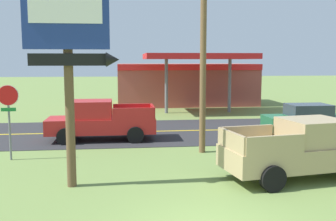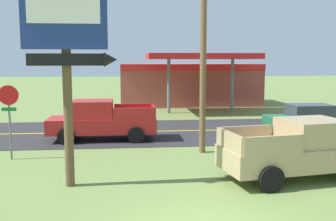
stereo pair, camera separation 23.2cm
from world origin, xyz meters
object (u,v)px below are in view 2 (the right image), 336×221
(utility_pole, at_px, (203,43))
(car_green_near_lane, at_px, (308,120))
(stop_sign, at_px, (9,109))
(pickup_red_on_road, at_px, (101,121))
(motel_sign, at_px, (67,38))
(pickup_tan_parked_on_lawn, at_px, (301,150))
(gas_station, at_px, (189,83))

(utility_pole, height_order, car_green_near_lane, utility_pole)
(stop_sign, height_order, pickup_red_on_road, stop_sign)
(car_green_near_lane, bearing_deg, motel_sign, -146.55)
(motel_sign, distance_m, utility_pole, 6.42)
(pickup_red_on_road, bearing_deg, stop_sign, -133.04)
(pickup_tan_parked_on_lawn, distance_m, pickup_red_on_road, 9.98)
(stop_sign, distance_m, utility_pole, 8.17)
(stop_sign, distance_m, car_green_near_lane, 14.36)
(motel_sign, height_order, pickup_red_on_road, motel_sign)
(pickup_red_on_road, bearing_deg, car_green_near_lane, 0.00)
(gas_station, distance_m, car_green_near_lane, 15.80)
(utility_pole, bearing_deg, stop_sign, -176.94)
(pickup_tan_parked_on_lawn, bearing_deg, utility_pole, 122.39)
(gas_station, relative_size, car_green_near_lane, 2.86)
(utility_pole, xyz_separation_m, pickup_tan_parked_on_lawn, (2.54, -4.01, -3.65))
(utility_pole, bearing_deg, motel_sign, -139.61)
(stop_sign, relative_size, utility_pole, 0.34)
(gas_station, xyz_separation_m, car_green_near_lane, (3.81, -15.29, -1.11))
(stop_sign, distance_m, pickup_red_on_road, 4.95)
(gas_station, bearing_deg, utility_pole, -97.18)
(utility_pole, distance_m, car_green_near_lane, 7.86)
(gas_station, xyz_separation_m, pickup_red_on_road, (-6.76, -15.29, -0.98))
(motel_sign, distance_m, pickup_red_on_road, 8.12)
(gas_station, bearing_deg, car_green_near_lane, -75.99)
(stop_sign, height_order, car_green_near_lane, stop_sign)
(utility_pole, relative_size, gas_station, 0.72)
(pickup_red_on_road, distance_m, car_green_near_lane, 10.57)
(utility_pole, relative_size, pickup_tan_parked_on_lawn, 1.58)
(car_green_near_lane, bearing_deg, gas_station, 104.01)
(motel_sign, relative_size, utility_pole, 0.77)
(gas_station, height_order, car_green_near_lane, gas_station)
(car_green_near_lane, bearing_deg, pickup_tan_parked_on_lawn, -116.74)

